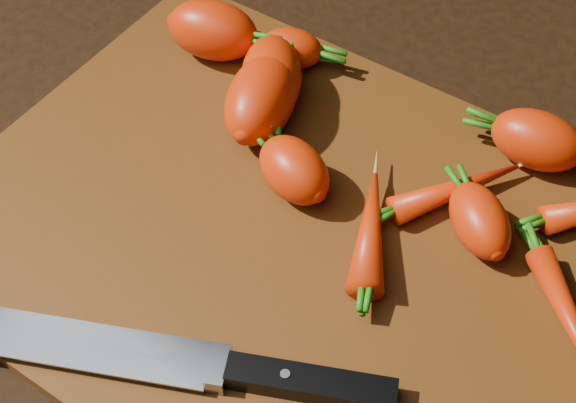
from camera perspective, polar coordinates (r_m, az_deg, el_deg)
The scene contains 13 objects.
ground at distance 0.63m, azimuth -0.51°, elevation -2.57°, with size 2.00×2.00×0.01m, color black.
cutting_board at distance 0.62m, azimuth -0.51°, elevation -1.98°, with size 0.50×0.40×0.01m, color #5F320F.
carrot_0 at distance 0.74m, azimuth -5.38°, elevation 12.04°, with size 0.08×0.05×0.05m, color red.
carrot_1 at distance 0.62m, azimuth 0.43°, elevation 2.26°, with size 0.07×0.05×0.05m, color red.
carrot_2 at distance 0.69m, azimuth -1.18°, elevation 8.86°, with size 0.09×0.05×0.05m, color red.
carrot_3 at distance 0.67m, azimuth -1.92°, elevation 7.32°, with size 0.10×0.06×0.06m, color red.
carrot_4 at distance 0.67m, azimuth 17.28°, elevation 4.20°, with size 0.07×0.05×0.05m, color red.
carrot_5 at distance 0.73m, azimuth 0.23°, elevation 10.83°, with size 0.06×0.04×0.04m, color red.
carrot_6 at distance 0.61m, azimuth 13.46°, elevation -1.32°, with size 0.07×0.04×0.04m, color red.
carrot_8 at distance 0.59m, azimuth 19.64°, elevation -8.36°, with size 0.12×0.02×0.02m, color red.
carrot_9 at distance 0.60m, azimuth 5.87°, elevation -2.00°, with size 0.11×0.03×0.03m, color red.
carrot_10 at distance 0.64m, azimuth 11.90°, elevation 0.90°, with size 0.11×0.02×0.02m, color red.
knife at distance 0.57m, azimuth -13.51°, elevation -10.07°, with size 0.31×0.15×0.02m.
Camera 1 is at (0.21, -0.30, 0.51)m, focal length 50.00 mm.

